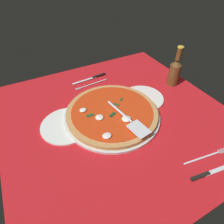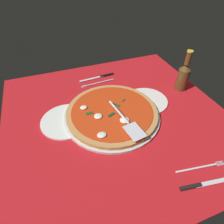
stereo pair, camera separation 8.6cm
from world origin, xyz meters
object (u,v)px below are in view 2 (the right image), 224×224
place_setting_near (99,80)px  beer_bottle (183,76)px  dinner_plate_left (146,101)px  dinner_plate_right (66,121)px  place_setting_far (201,177)px  pizza (112,112)px  pizza_server (126,121)px

place_setting_near → beer_bottle: beer_bottle is taller
beer_bottle → dinner_plate_left: bearing=8.6°
place_setting_near → dinner_plate_right: bearing=45.0°
place_setting_far → dinner_plate_left: bearing=95.7°
place_setting_far → dinner_plate_right: bearing=140.2°
pizza → beer_bottle: size_ratio=1.89×
pizza_server → place_setting_near: (-0.50, -40.46, -4.35)cm
dinner_plate_left → dinner_plate_right: bearing=0.7°
place_setting_far → pizza: bearing=122.8°
dinner_plate_right → place_setting_far: bearing=131.8°
place_setting_far → beer_bottle: (-24.41, -46.75, 8.00)cm
pizza_server → place_setting_far: size_ratio=1.15×
dinner_plate_left → beer_bottle: size_ratio=0.97×
pizza → pizza_server: 10.38cm
dinner_plate_right → pizza_server: (-23.18, 13.25, 4.21)cm
pizza_server → place_setting_far: bearing=18.5°
place_setting_near → place_setting_far: (-14.60, 70.04, -0.01)cm
dinner_plate_right → pizza_server: size_ratio=0.88×
pizza → place_setting_near: bearing=-96.0°
dinner_plate_left → place_setting_near: bearing=-58.1°
place_setting_far → beer_bottle: 53.34cm
dinner_plate_left → place_setting_near: 31.45cm
pizza → place_setting_far: size_ratio=1.88×
pizza_server → place_setting_near: bearing=170.7°
pizza_server → place_setting_far: pizza_server is taller
dinner_plate_right → place_setting_near: place_setting_near is taller
place_setting_near → place_setting_far: same height
pizza_server → pizza: bearing=-173.0°
place_setting_near → place_setting_far: 71.54cm
pizza → pizza_server: (-2.72, 9.74, 2.33)cm
place_setting_far → place_setting_near: bearing=110.2°
dinner_plate_left → pizza_server: pizza_server is taller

